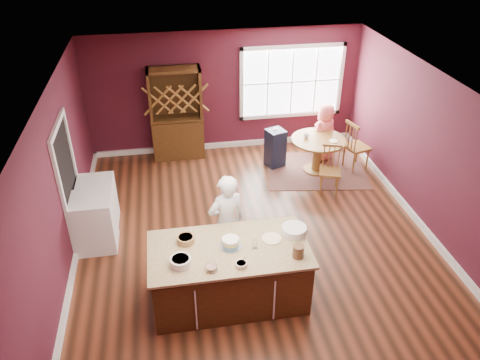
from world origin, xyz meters
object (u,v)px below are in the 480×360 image
object	(u,v)px
layer_cake	(231,243)
chair_north	(319,131)
dryer	(98,202)
chair_east	(357,145)
chair_south	(330,170)
dining_table	(318,148)
hutch	(177,114)
washer	(95,223)
high_chair	(275,147)
baker	(227,222)
toddler	(279,132)
seated_woman	(324,133)
kitchen_island	(229,274)

from	to	relation	value
layer_cake	chair_north	bearing A→B (deg)	57.30
dryer	layer_cake	bearing A→B (deg)	-46.63
chair_east	chair_south	world-z (taller)	chair_east
dining_table	hutch	distance (m)	3.11
chair_north	washer	distance (m)	5.38
high_chair	dining_table	bearing A→B (deg)	-43.73
baker	chair_north	size ratio (longest dim) A/B	1.61
chair_north	toddler	size ratio (longest dim) A/B	3.89
dryer	chair_north	bearing A→B (deg)	22.92
seated_woman	dryer	world-z (taller)	seated_woman
baker	chair_east	distance (m)	4.10
baker	dryer	bearing A→B (deg)	-52.00
chair_north	high_chair	world-z (taller)	chair_north
kitchen_island	layer_cake	distance (m)	0.55
layer_cake	high_chair	xyz separation A→B (m)	(1.53, 3.68, -0.55)
dining_table	hutch	size ratio (longest dim) A/B	0.55
baker	washer	world-z (taller)	baker
layer_cake	washer	bearing A→B (deg)	143.35
chair_east	high_chair	xyz separation A→B (m)	(-1.68, 0.39, -0.11)
layer_cake	toddler	bearing A→B (deg)	66.38
layer_cake	hutch	distance (m)	4.48
kitchen_island	high_chair	distance (m)	4.03
chair_east	hutch	xyz separation A→B (m)	(-3.71, 1.17, 0.47)
seated_woman	washer	bearing A→B (deg)	-1.67
washer	layer_cake	bearing A→B (deg)	-36.65
layer_cake	hutch	world-z (taller)	hutch
kitchen_island	layer_cake	xyz separation A→B (m)	(0.03, 0.04, 0.55)
layer_cake	toddler	xyz separation A→B (m)	(1.60, 3.65, -0.18)
baker	high_chair	distance (m)	3.35
chair_east	hutch	bearing A→B (deg)	57.11
baker	toddler	xyz separation A→B (m)	(1.55, 2.95, -0.01)
layer_cake	high_chair	bearing A→B (deg)	67.45
seated_woman	hutch	xyz separation A→B (m)	(-3.14, 0.67, 0.37)
high_chair	washer	bearing A→B (deg)	-167.82
chair_north	hutch	bearing A→B (deg)	-40.72
chair_south	dryer	distance (m)	4.39
toddler	high_chair	bearing A→B (deg)	159.50
hutch	dryer	xyz separation A→B (m)	(-1.54, -2.30, -0.58)
seated_woman	chair_south	bearing A→B (deg)	49.52
chair_south	dining_table	bearing A→B (deg)	108.31
washer	toddler	bearing A→B (deg)	30.47
high_chair	baker	bearing A→B (deg)	-135.56
chair_east	seated_woman	xyz separation A→B (m)	(-0.57, 0.50, 0.10)
seated_woman	washer	world-z (taller)	seated_woman
chair_south	seated_woman	world-z (taller)	seated_woman
high_chair	dryer	xyz separation A→B (m)	(-3.56, -1.52, 0.00)
kitchen_island	washer	size ratio (longest dim) A/B	2.36
kitchen_island	washer	bearing A→B (deg)	142.22
chair_south	kitchen_island	bearing A→B (deg)	-114.72
toddler	hutch	bearing A→B (deg)	159.00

